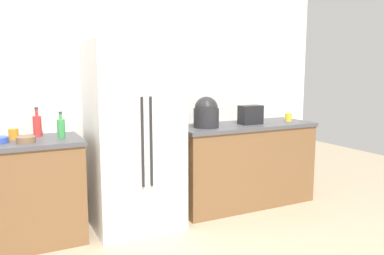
# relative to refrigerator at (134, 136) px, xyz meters

# --- Properties ---
(kitchen_back_panel) EXTENTS (4.61, 0.10, 2.92)m
(kitchen_back_panel) POSITION_rel_refrigerator_xyz_m (0.13, 0.41, 0.57)
(kitchen_back_panel) COLOR silver
(kitchen_back_panel) RESTS_ON ground_plane
(counter_left) EXTENTS (1.15, 0.63, 0.92)m
(counter_left) POSITION_rel_refrigerator_xyz_m (-1.07, 0.05, -0.43)
(counter_left) COLOR brown
(counter_left) RESTS_ON ground_plane
(counter_right) EXTENTS (1.61, 0.63, 0.92)m
(counter_right) POSITION_rel_refrigerator_xyz_m (1.30, 0.05, -0.43)
(counter_right) COLOR brown
(counter_right) RESTS_ON ground_plane
(refrigerator) EXTENTS (0.82, 0.71, 1.78)m
(refrigerator) POSITION_rel_refrigerator_xyz_m (0.00, 0.00, 0.00)
(refrigerator) COLOR white
(refrigerator) RESTS_ON ground_plane
(toaster) EXTENTS (0.25, 0.15, 0.21)m
(toaster) POSITION_rel_refrigerator_xyz_m (1.36, 0.01, 0.13)
(toaster) COLOR black
(toaster) RESTS_ON counter_right
(rice_cooker) EXTENTS (0.27, 0.27, 0.32)m
(rice_cooker) POSITION_rel_refrigerator_xyz_m (0.80, 0.01, 0.18)
(rice_cooker) COLOR #262628
(rice_cooker) RESTS_ON counter_right
(bottle_a) EXTENTS (0.07, 0.07, 0.26)m
(bottle_a) POSITION_rel_refrigerator_xyz_m (-0.84, 0.23, 0.13)
(bottle_a) COLOR red
(bottle_a) RESTS_ON counter_left
(bottle_b) EXTENTS (0.07, 0.07, 0.23)m
(bottle_b) POSITION_rel_refrigerator_xyz_m (-0.66, 0.03, 0.12)
(bottle_b) COLOR green
(bottle_b) RESTS_ON counter_left
(cup_a) EXTENTS (0.07, 0.07, 0.09)m
(cup_a) POSITION_rel_refrigerator_xyz_m (1.89, 0.00, 0.08)
(cup_a) COLOR yellow
(cup_a) RESTS_ON counter_right
(cup_b) EXTENTS (0.08, 0.08, 0.09)m
(cup_b) POSITION_rel_refrigerator_xyz_m (-1.04, 0.15, 0.08)
(cup_b) COLOR orange
(cup_b) RESTS_ON counter_left
(bowl_a) EXTENTS (0.15, 0.15, 0.05)m
(bowl_a) POSITION_rel_refrigerator_xyz_m (-0.96, -0.08, 0.06)
(bowl_a) COLOR brown
(bowl_a) RESTS_ON counter_left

